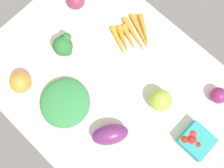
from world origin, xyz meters
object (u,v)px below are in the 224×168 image
Objects in this scene: berry_basket at (196,141)px; red_onion_near_basket at (76,0)px; broccoli_head at (63,46)px; carrot_bunch at (133,37)px; leafy_greens_clump at (65,103)px; red_onion_center at (219,95)px; heirloom_tomato_orange at (21,82)px; eggplant at (110,134)px; heirloom_tomato_green at (161,100)px.

berry_basket is 74.65cm from red_onion_near_basket.
red_onion_near_basket is at bearing 124.50° from broccoli_head.
broccoli_head is 0.55× the size of carrot_bunch.
red_onion_near_basket is (-28.25, -5.58, 2.49)cm from carrot_bunch.
berry_basket is 0.93× the size of broccoli_head.
leafy_greens_clump is 3.09× the size of red_onion_center.
broccoli_head is 22.00cm from heirloom_tomato_orange.
berry_basket reaches higher than carrot_bunch.
eggplant reaches higher than carrot_bunch.
berry_basket is 62.07cm from broccoli_head.
red_onion_center is at bearing 49.08° from heirloom_tomato_green.
broccoli_head is (-41.87, -10.65, 2.71)cm from heirloom_tomato_green.
heirloom_tomato_green is at bearing 173.80° from berry_basket.
heirloom_tomato_green is at bearing 36.34° from heirloom_tomato_orange.
red_onion_near_basket is (-10.52, 40.11, -0.43)cm from heirloom_tomato_orange.
broccoli_head is at bearing -153.81° from red_onion_center.
red_onion_near_basket is (-49.50, 30.31, 0.03)cm from eggplant.
carrot_bunch is (-0.12, 39.22, -1.19)cm from leafy_greens_clump.
red_onion_near_basket reaches higher than carrot_bunch.
eggplant is at bearing -59.38° from carrot_bunch.
broccoli_head is 1.78× the size of red_onion_center.
red_onion_center is (56.90, 27.99, -3.89)cm from broccoli_head.
heirloom_tomato_orange is (-43.99, -32.36, -0.14)cm from heirloom_tomato_green.
heirloom_tomato_green is 1.37× the size of red_onion_center.
heirloom_tomato_green is 1.15× the size of red_onion_near_basket.
red_onion_center is at bearing 26.19° from broccoli_head.
carrot_bunch is at bearing 90.17° from leafy_greens_clump.
heirloom_tomato_green is (5.02, 22.56, 0.59)cm from eggplant.
red_onion_center is at bearing 7.85° from red_onion_near_basket.
heirloom_tomato_green is at bearing -157.56° from eggplant.
leafy_greens_clump is 2.60× the size of red_onion_near_basket.
eggplant is 58.04cm from red_onion_near_basket.
heirloom_tomato_orange is at bearing -143.66° from heirloom_tomato_green.
leafy_greens_clump is at bearing -89.83° from carrot_bunch.
eggplant reaches higher than leafy_greens_clump.
berry_basket is (19.47, -2.11, -1.37)cm from heirloom_tomato_green.
red_onion_center is (59.02, 49.70, -1.04)cm from heirloom_tomato_orange.
heirloom_tomato_orange reaches higher than eggplant.
eggplant and red_onion_near_basket have the same top height.
heirloom_tomato_green is at bearing 14.27° from broccoli_head.
eggplant is 2.14× the size of red_onion_center.
red_onion_center is 0.31× the size of carrot_bunch.
leafy_greens_clump is 2.34× the size of heirloom_tomato_orange.
red_onion_center reaches higher than leafy_greens_clump.
leafy_greens_clump is 22.37cm from broccoli_head.
eggplant is 31.91cm from berry_basket.
eggplant reaches higher than red_onion_center.
red_onion_center is at bearing -171.70° from eggplant.
carrot_bunch is at bearing -174.46° from red_onion_center.
broccoli_head is 22.57cm from red_onion_near_basket.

